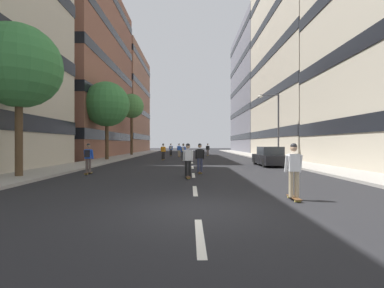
% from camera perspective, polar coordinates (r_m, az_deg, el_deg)
% --- Properties ---
extents(ground_plane, '(150.86, 150.86, 0.00)m').
position_cam_1_polar(ground_plane, '(32.42, -0.08, -3.04)').
color(ground_plane, black).
extents(sidewalk_left, '(2.96, 69.14, 0.14)m').
position_cam_1_polar(sidewalk_left, '(36.58, -14.05, -2.57)').
color(sidewalk_left, '#9E9991').
rests_on(sidewalk_left, ground_plane).
extents(sidewalk_right, '(2.96, 69.14, 0.14)m').
position_cam_1_polar(sidewalk_right, '(36.67, 13.79, -2.57)').
color(sidewalk_right, '#9E9991').
rests_on(sidewalk_right, ground_plane).
extents(lane_markings, '(0.16, 57.20, 0.01)m').
position_cam_1_polar(lane_markings, '(32.77, -0.09, -3.00)').
color(lane_markings, silver).
rests_on(lane_markings, ground_plane).
extents(building_left_mid, '(17.46, 21.28, 22.88)m').
position_cam_1_polar(building_left_mid, '(42.38, -27.50, 13.40)').
color(building_left_mid, brown).
rests_on(building_left_mid, ground_plane).
extents(building_left_far, '(17.46, 20.27, 21.06)m').
position_cam_1_polar(building_left_far, '(62.22, -18.16, 8.26)').
color(building_left_far, '#9E6B51').
rests_on(building_left_far, ground_plane).
extents(building_right_mid, '(17.46, 21.18, 31.06)m').
position_cam_1_polar(building_right_mid, '(43.67, 27.13, 18.57)').
color(building_right_mid, '#B2A893').
rests_on(building_right_mid, ground_plane).
extents(building_right_far, '(17.46, 23.25, 26.36)m').
position_cam_1_polar(building_right_far, '(62.77, 17.66, 10.64)').
color(building_right_far, slate).
rests_on(building_right_far, ground_plane).
extents(parked_car_near, '(1.82, 4.40, 1.52)m').
position_cam_1_polar(parked_car_near, '(22.51, 15.87, -2.63)').
color(parked_car_near, black).
rests_on(parked_car_near, ground_plane).
extents(street_tree_near, '(3.57, 3.57, 8.95)m').
position_cam_1_polar(street_tree_near, '(41.60, -12.48, 7.64)').
color(street_tree_near, '#4C3823').
rests_on(street_tree_near, sidewalk_left).
extents(street_tree_mid, '(4.17, 4.17, 7.62)m').
position_cam_1_polar(street_tree_mid, '(16.74, -32.37, 13.48)').
color(street_tree_mid, '#4C3823').
rests_on(street_tree_mid, sidewalk_left).
extents(street_tree_far, '(4.63, 4.63, 8.02)m').
position_cam_1_polar(street_tree_far, '(29.93, -17.31, 7.88)').
color(street_tree_far, '#4C3823').
rests_on(street_tree_far, sidewalk_left).
extents(streetlamp_right, '(2.13, 0.30, 6.50)m').
position_cam_1_polar(streetlamp_right, '(28.18, 16.84, 4.91)').
color(streetlamp_right, '#3F3F44').
rests_on(streetlamp_right, sidewalk_right).
extents(skater_0, '(0.55, 0.92, 1.78)m').
position_cam_1_polar(skater_0, '(28.62, -1.82, -1.42)').
color(skater_0, brown).
rests_on(skater_0, ground_plane).
extents(skater_1, '(0.54, 0.91, 1.78)m').
position_cam_1_polar(skater_1, '(29.63, -6.02, -1.43)').
color(skater_1, brown).
rests_on(skater_1, ground_plane).
extents(skater_2, '(0.56, 0.92, 1.78)m').
position_cam_1_polar(skater_2, '(40.19, 3.29, -1.03)').
color(skater_2, brown).
rests_on(skater_2, ground_plane).
extents(skater_3, '(0.53, 0.90, 1.78)m').
position_cam_1_polar(skater_3, '(16.88, -20.81, -2.47)').
color(skater_3, brown).
rests_on(skater_3, ground_plane).
extents(skater_4, '(0.55, 0.91, 1.78)m').
position_cam_1_polar(skater_4, '(13.97, -0.84, -3.11)').
color(skater_4, brown).
rests_on(skater_4, ground_plane).
extents(skater_5, '(0.53, 0.90, 1.78)m').
position_cam_1_polar(skater_5, '(16.22, 1.65, -2.67)').
color(skater_5, brown).
rests_on(skater_5, ground_plane).
extents(skater_6, '(0.54, 0.91, 1.78)m').
position_cam_1_polar(skater_6, '(39.99, -4.43, -0.99)').
color(skater_6, brown).
rests_on(skater_6, ground_plane).
extents(skater_7, '(0.54, 0.91, 1.78)m').
position_cam_1_polar(skater_7, '(9.16, 20.44, -4.80)').
color(skater_7, brown).
rests_on(skater_7, ground_plane).
extents(skater_8, '(0.53, 0.90, 1.78)m').
position_cam_1_polar(skater_8, '(36.94, -2.71, -1.13)').
color(skater_8, brown).
rests_on(skater_8, ground_plane).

